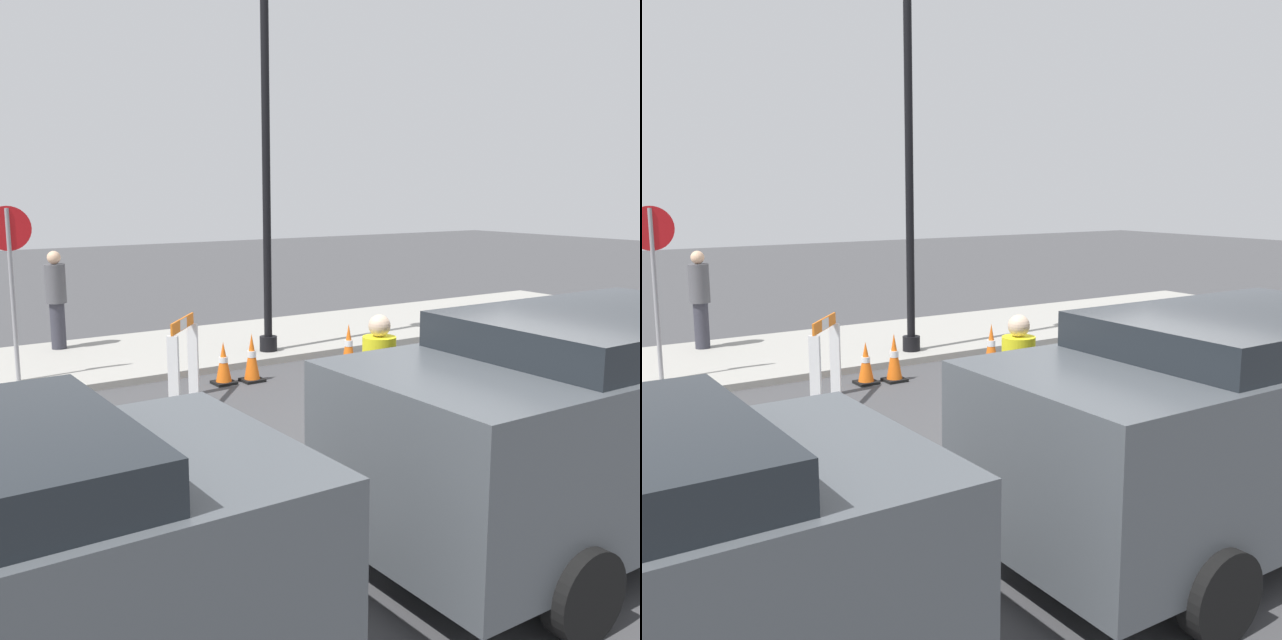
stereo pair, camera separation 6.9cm
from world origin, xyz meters
TOP-DOWN VIEW (x-y plane):
  - ground_plane at (0.00, 0.00)m, footprint 60.00×60.00m
  - sidewalk_slab at (0.00, 6.10)m, footprint 18.00×3.21m
  - streetlamp_post at (-0.12, 5.00)m, footprint 0.44×0.44m
  - stop_sign at (-3.96, 5.24)m, footprint 0.60×0.08m
  - barricade_0 at (-2.35, 3.29)m, footprint 0.68×0.75m
  - barricade_1 at (1.19, 1.36)m, footprint 0.55×0.67m
  - traffic_cone_0 at (-1.10, 3.77)m, footprint 0.30×0.30m
  - traffic_cone_1 at (-1.51, 3.87)m, footprint 0.30×0.30m
  - traffic_cone_2 at (0.48, 3.60)m, footprint 0.30×0.30m
  - person_worker at (-2.04, -0.31)m, footprint 0.41×0.41m
  - person_pedestrian at (-2.92, 7.09)m, footprint 0.35×0.35m
  - parked_car_1 at (-1.03, -1.92)m, footprint 4.53×1.97m

SIDE VIEW (x-z plane):
  - ground_plane at x=0.00m, z-range 0.00..0.00m
  - sidewalk_slab at x=0.00m, z-range 0.00..0.11m
  - traffic_cone_1 at x=-1.51m, z-range -0.01..0.60m
  - traffic_cone_0 at x=-1.10m, z-range -0.01..0.69m
  - traffic_cone_2 at x=0.48m, z-range -0.01..0.69m
  - barricade_1 at x=1.19m, z-range 0.03..1.15m
  - barricade_0 at x=-2.35m, z-range 0.05..1.16m
  - person_worker at x=-2.04m, z-range 0.07..1.70m
  - person_pedestrian at x=-2.92m, z-range 0.17..1.79m
  - parked_car_1 at x=-1.03m, z-range 0.11..1.91m
  - stop_sign at x=-3.96m, z-range 0.51..2.90m
  - streetlamp_post at x=-0.12m, z-range 0.92..7.02m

